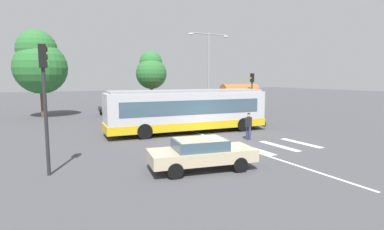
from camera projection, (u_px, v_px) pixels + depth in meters
name	position (u px, v px, depth m)	size (l,w,h in m)	color
ground_plane	(217.00, 141.00, 19.23)	(160.00, 160.00, 0.00)	#47474C
city_transit_bus	(188.00, 111.00, 22.01)	(11.89, 3.55, 3.06)	black
pedestrian_crossing_street	(249.00, 125.00, 19.45)	(0.54, 0.39, 1.72)	#333856
foreground_sedan	(201.00, 152.00, 13.12)	(4.75, 2.57, 1.35)	black
parked_car_charcoal	(113.00, 109.00, 31.66)	(2.22, 4.65, 1.35)	black
parked_car_black	(141.00, 107.00, 32.87)	(1.92, 4.53, 1.35)	black
parked_car_red	(162.00, 106.00, 34.08)	(1.93, 4.53, 1.35)	black
parked_car_white	(186.00, 106.00, 35.10)	(2.03, 4.58, 1.35)	black
traffic_light_near_corner	(44.00, 90.00, 12.05)	(0.33, 0.32, 5.20)	#28282B
traffic_light_far_corner	(252.00, 87.00, 31.93)	(0.33, 0.32, 4.36)	#28282B
bus_stop_shelter	(239.00, 92.00, 33.30)	(4.35, 1.54, 3.25)	#28282B
twin_arm_street_lamp	(209.00, 65.00, 30.12)	(4.52, 0.32, 8.27)	#939399
background_tree_left	(39.00, 63.00, 30.08)	(5.06, 5.06, 8.53)	brown
background_tree_right	(151.00, 71.00, 35.65)	(3.55, 3.55, 6.96)	brown
crosswalk_painted_stripes	(255.00, 149.00, 16.97)	(7.50, 3.05, 0.01)	silver
lane_center_line	(204.00, 135.00, 21.11)	(0.16, 24.00, 0.01)	silver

